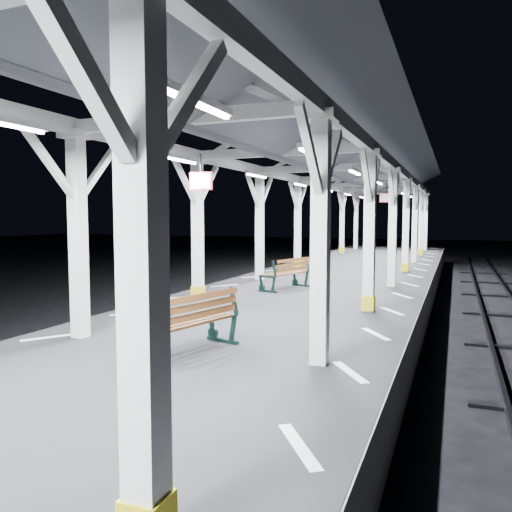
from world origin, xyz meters
The scene contains 8 objects.
ground centered at (0.00, 0.00, 0.00)m, with size 120.00×120.00×0.00m, color black.
platform centered at (0.00, 0.00, 0.50)m, with size 6.00×50.00×1.00m, color black.
hazard_stripes_left centered at (-2.45, 0.00, 1.00)m, with size 1.00×48.00×0.01m, color silver.
hazard_stripes_right centered at (2.45, 0.00, 1.00)m, with size 1.00×48.00×0.01m, color silver.
track_left centered at (-5.00, 0.00, 0.08)m, with size 2.20×60.00×0.16m.
canopy centered at (0.00, -0.02, 4.56)m, with size 5.40×49.00×4.65m.
bench_near centered at (0.19, -2.24, 1.48)m, with size 1.01×1.78×0.91m.
bench_mid centered at (-0.55, 4.38, 1.46)m, with size 1.02×1.68×0.86m.
Camera 1 is at (3.65, -8.37, 2.97)m, focal length 35.00 mm.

